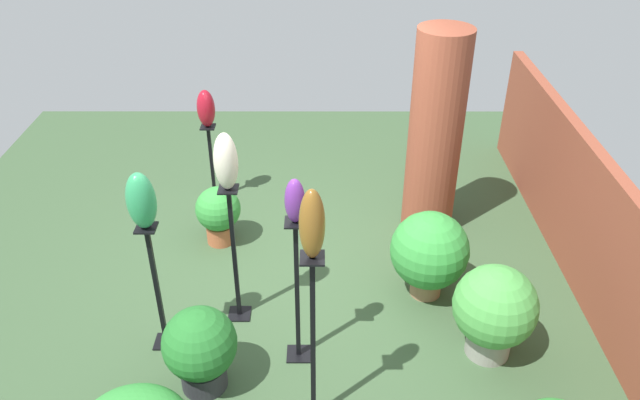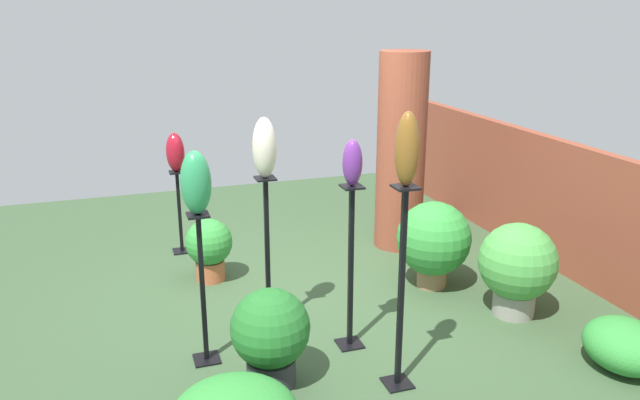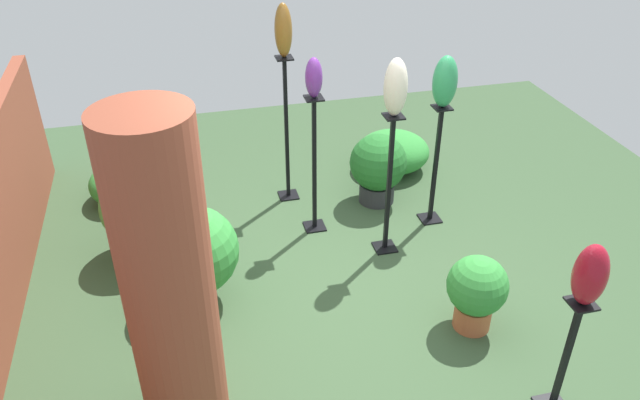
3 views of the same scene
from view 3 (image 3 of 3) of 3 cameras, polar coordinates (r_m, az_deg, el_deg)
The scene contains 18 objects.
ground_plane at distance 5.35m, azimuth 2.62°, elevation -8.29°, with size 8.00×8.00×0.00m, color #385133.
brick_pillar at distance 3.79m, azimuth -13.71°, elevation -7.50°, with size 0.55×0.55×2.20m, color brown.
pedestal_ruby at distance 4.46m, azimuth 21.43°, elevation -13.68°, with size 0.20×0.20×0.94m.
pedestal_violet at distance 5.77m, azimuth -0.52°, elevation 2.66°, with size 0.20×0.20×1.36m.
pedestal_jade at distance 6.03m, azimuth 10.47°, elevation 2.66°, with size 0.20×0.20×1.21m.
pedestal_bronze at distance 6.26m, azimuth -3.07°, elevation 5.87°, with size 0.20×0.20×1.52m.
pedestal_ivory at distance 5.51m, azimuth 6.29°, elevation 0.82°, with size 0.20×0.20×1.34m.
art_vase_ruby at distance 4.00m, azimuth 23.46°, elevation -6.30°, with size 0.21×0.20×0.43m, color maroon.
art_vase_violet at distance 5.39m, azimuth -0.57°, elevation 11.13°, with size 0.15×0.15×0.36m, color #6B2D8C.
art_vase_jade at distance 5.65m, azimuth 11.36°, elevation 10.56°, with size 0.21×0.22×0.47m, color #2D9356.
art_vase_bronze at distance 5.87m, azimuth -3.37°, elevation 15.22°, with size 0.16×0.16×0.50m, color brown.
art_vase_ivory at distance 5.08m, azimuth 6.93°, elevation 10.20°, with size 0.21×0.19×0.49m, color beige.
potted_plant_front_right at distance 6.33m, azimuth 5.33°, elevation 3.10°, with size 0.58×0.58×0.74m.
potted_plant_walkway_edge at distance 5.06m, azimuth -11.46°, elevation -4.72°, with size 0.72×0.72×0.86m.
potted_plant_mid_right at distance 4.94m, azimuth 14.13°, elevation -7.98°, with size 0.47×0.47×0.64m.
potted_plant_mid_left at distance 5.72m, azimuth -16.16°, elevation -0.86°, with size 0.69×0.69×0.85m.
foliage_bed_east at distance 7.05m, azimuth 6.68°, elevation 4.42°, with size 0.78×0.82×0.43m, color #338C38.
foliage_bed_west at distance 6.76m, azimuth -18.04°, elevation 1.43°, with size 0.66×0.57×0.39m, color #338C38.
Camera 3 is at (-3.89, 1.22, 3.46)m, focal length 35.00 mm.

